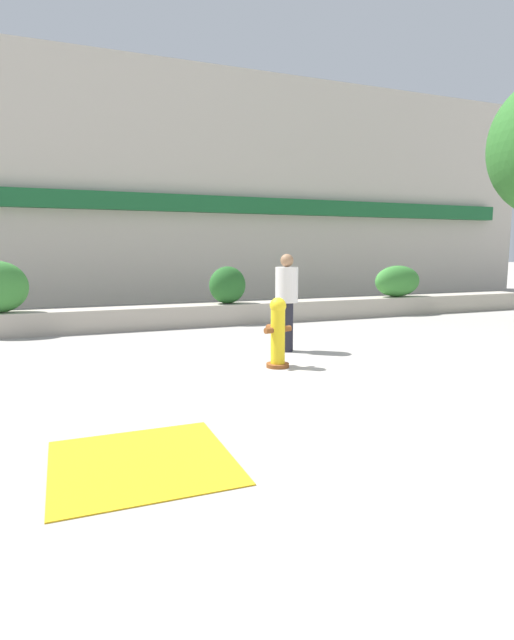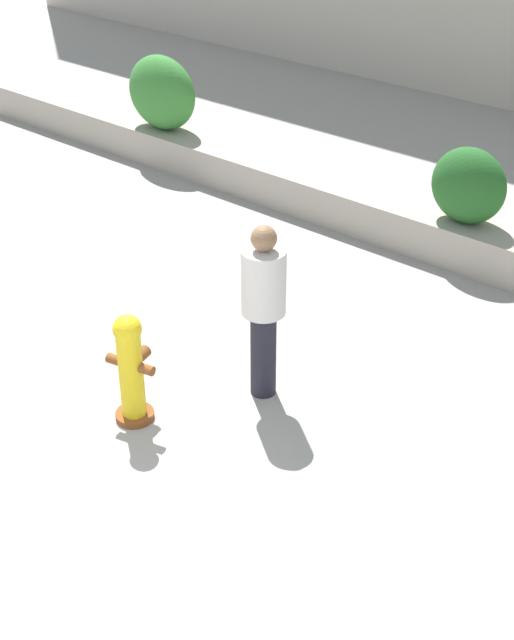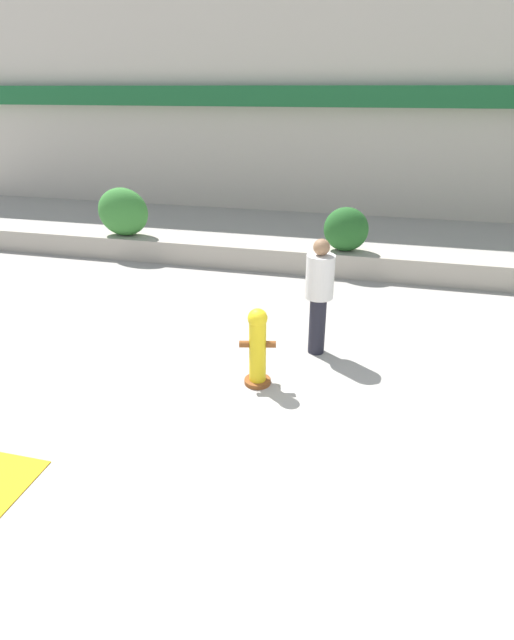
{
  "view_description": "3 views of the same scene",
  "coord_description": "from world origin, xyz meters",
  "px_view_note": "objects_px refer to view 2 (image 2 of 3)",
  "views": [
    {
      "loc": [
        -4.02,
        -5.55,
        1.79
      ],
      "look_at": [
        -1.17,
        1.7,
        0.7
      ],
      "focal_mm": 28.0,
      "sensor_mm": 36.0,
      "label": 1
    },
    {
      "loc": [
        4.03,
        -2.85,
        5.0
      ],
      "look_at": [
        -0.53,
        2.55,
        0.65
      ],
      "focal_mm": 50.0,
      "sensor_mm": 36.0,
      "label": 2
    },
    {
      "loc": [
        0.4,
        -4.17,
        3.58
      ],
      "look_at": [
        -1.19,
        2.23,
        0.5
      ],
      "focal_mm": 28.0,
      "sensor_mm": 36.0,
      "label": 3
    }
  ],
  "objects_px": {
    "fire_hydrant": "(131,367)",
    "pedestrian": "(264,302)",
    "hedge_bush_0": "(162,93)",
    "hedge_bush_1": "(469,186)"
  },
  "relations": [
    {
      "from": "fire_hydrant",
      "to": "pedestrian",
      "type": "relative_size",
      "value": 0.62
    },
    {
      "from": "hedge_bush_0",
      "to": "hedge_bush_1",
      "type": "height_order",
      "value": "hedge_bush_0"
    },
    {
      "from": "hedge_bush_0",
      "to": "fire_hydrant",
      "type": "distance_m",
      "value": 6.34
    },
    {
      "from": "hedge_bush_1",
      "to": "fire_hydrant",
      "type": "distance_m",
      "value": 4.72
    },
    {
      "from": "hedge_bush_1",
      "to": "pedestrian",
      "type": "distance_m",
      "value": 3.6
    },
    {
      "from": "pedestrian",
      "to": "fire_hydrant",
      "type": "bearing_deg",
      "value": -121.06
    },
    {
      "from": "hedge_bush_1",
      "to": "fire_hydrant",
      "type": "bearing_deg",
      "value": -98.75
    },
    {
      "from": "hedge_bush_0",
      "to": "fire_hydrant",
      "type": "height_order",
      "value": "hedge_bush_0"
    },
    {
      "from": "fire_hydrant",
      "to": "pedestrian",
      "type": "height_order",
      "value": "pedestrian"
    },
    {
      "from": "fire_hydrant",
      "to": "pedestrian",
      "type": "distance_m",
      "value": 1.31
    }
  ]
}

